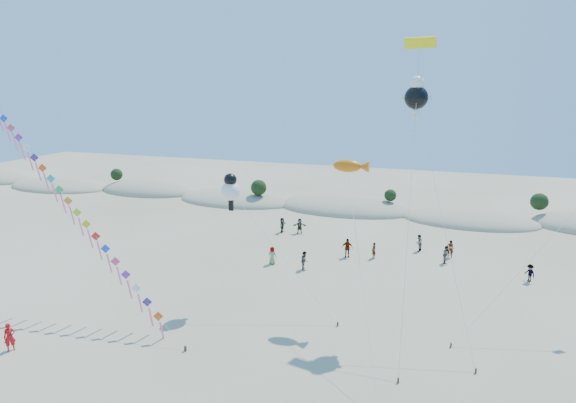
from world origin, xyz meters
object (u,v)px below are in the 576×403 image
at_px(fish_kite, 351,167).
at_px(parafoil_kite, 420,48).
at_px(flyer_foreground, 10,337).
at_px(kite_train, 39,165).

xyz_separation_m(fish_kite, parafoil_kite, (4.07, 3.06, 8.26)).
xyz_separation_m(parafoil_kite, flyer_foreground, (-22.97, -16.37, -18.06)).
height_order(fish_kite, flyer_foreground, fish_kite).
height_order(fish_kite, parafoil_kite, parafoil_kite).
bearing_deg(kite_train, fish_kite, 12.06).
bearing_deg(fish_kite, flyer_foreground, -144.84).
height_order(kite_train, fish_kite, kite_train).
distance_m(kite_train, fish_kite, 23.96).
xyz_separation_m(kite_train, parafoil_kite, (27.51, 8.06, 8.57)).
distance_m(kite_train, flyer_foreground, 13.40).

